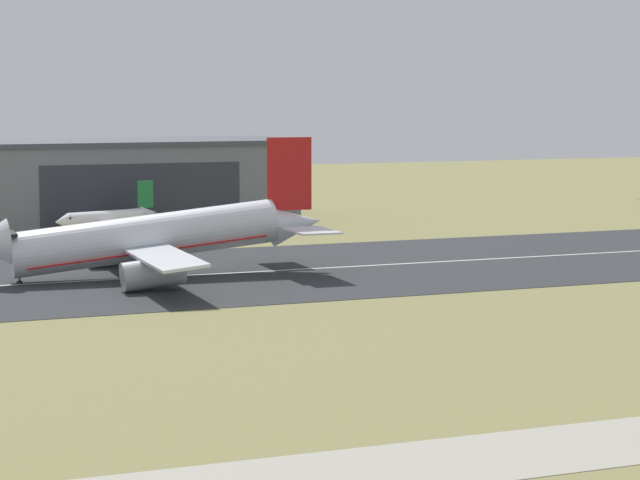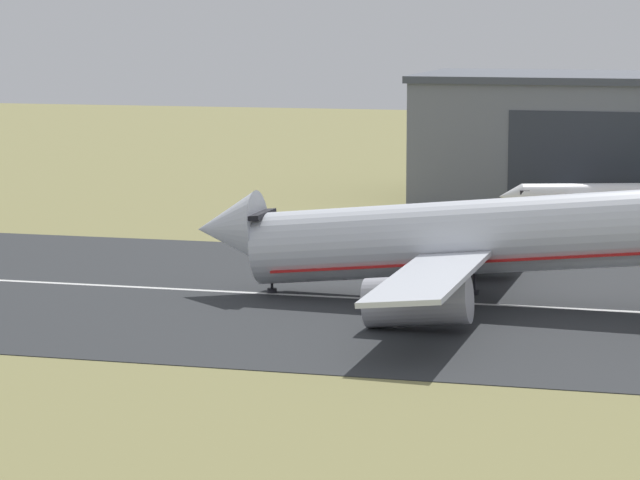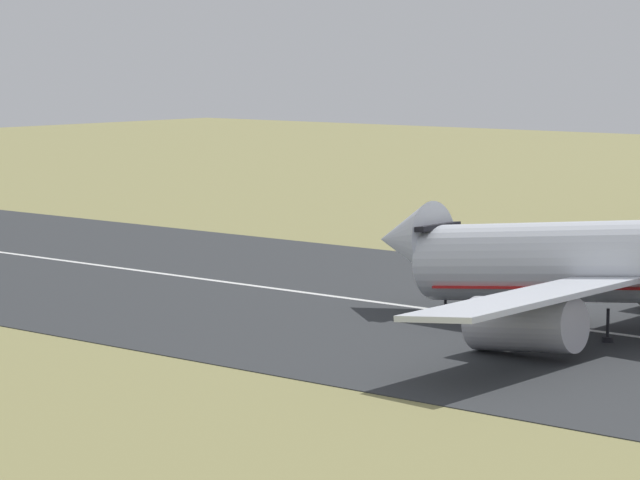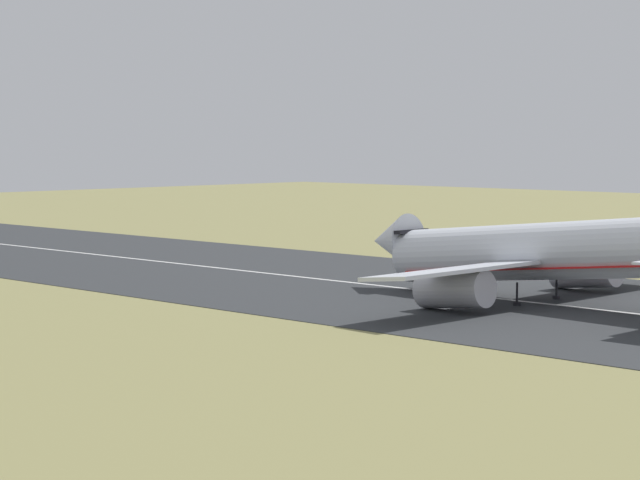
{
  "view_description": "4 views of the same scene",
  "coord_description": "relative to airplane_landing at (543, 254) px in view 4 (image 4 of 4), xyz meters",
  "views": [
    {
      "loc": [
        -65.25,
        -47.62,
        25.69
      ],
      "look_at": [
        -16.94,
        76.97,
        9.9
      ],
      "focal_mm": 70.0,
      "sensor_mm": 36.0,
      "label": 1
    },
    {
      "loc": [
        -5.29,
        -2.22,
        24.18
      ],
      "look_at": [
        -27.49,
        80.63,
        11.33
      ],
      "focal_mm": 85.0,
      "sensor_mm": 36.0,
      "label": 2
    },
    {
      "loc": [
        27.81,
        20.78,
        21.24
      ],
      "look_at": [
        -29.74,
        90.06,
        10.01
      ],
      "focal_mm": 85.0,
      "sensor_mm": 36.0,
      "label": 3
    },
    {
      "loc": [
        51.52,
        8.63,
        17.94
      ],
      "look_at": [
        -22.41,
        84.6,
        9.28
      ],
      "focal_mm": 70.0,
      "sensor_mm": 36.0,
      "label": 4
    }
  ],
  "objects": [
    {
      "name": "ground_plane",
      "position": [
        25.09,
        -61.27,
        -5.43
      ],
      "size": [
        627.12,
        627.12,
        0.0
      ],
      "primitive_type": "plane",
      "color": "olive"
    },
    {
      "name": "airplane_landing",
      "position": [
        0.0,
        0.0,
        0.0
      ],
      "size": [
        50.91,
        50.2,
        19.34
      ],
      "color": "silver",
      "rests_on": "ground_plane"
    }
  ]
}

